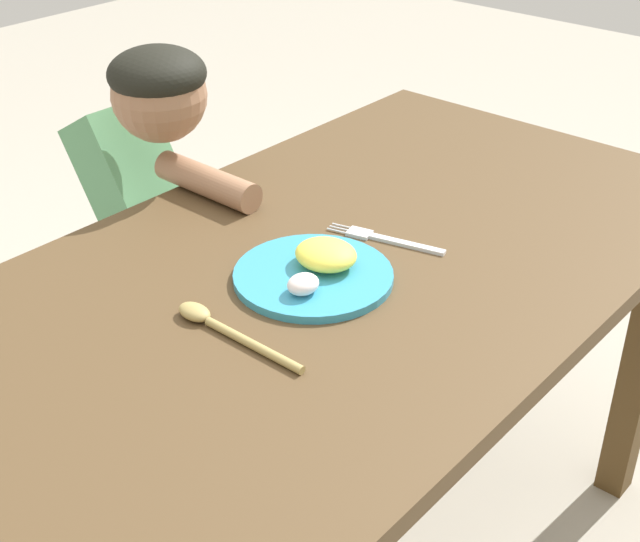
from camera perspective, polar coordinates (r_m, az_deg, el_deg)
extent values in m
cube|color=#503B23|center=(1.38, 1.45, 0.30)|extent=(1.38, 0.77, 0.03)
cube|color=#4F371B|center=(2.13, 5.42, 0.67)|extent=(0.06, 0.06, 0.70)
cylinder|color=teal|center=(1.31, -0.44, -0.32)|extent=(0.24, 0.24, 0.01)
ellipsoid|color=#F2E54D|center=(1.31, 0.38, 1.07)|extent=(0.09, 0.10, 0.04)
ellipsoid|color=red|center=(1.32, 1.42, 0.80)|extent=(0.04, 0.03, 0.02)
ellipsoid|color=white|center=(1.25, -1.09, -0.85)|extent=(0.05, 0.04, 0.03)
cube|color=silver|center=(1.40, 5.62, 1.72)|extent=(0.04, 0.13, 0.01)
cube|color=silver|center=(1.43, 2.56, 2.45)|extent=(0.04, 0.04, 0.01)
cylinder|color=silver|center=(1.45, 1.41, 2.92)|extent=(0.01, 0.03, 0.00)
cylinder|color=silver|center=(1.45, 1.25, 2.76)|extent=(0.01, 0.03, 0.00)
cylinder|color=silver|center=(1.44, 1.08, 2.60)|extent=(0.01, 0.03, 0.00)
cylinder|color=tan|center=(1.17, -4.32, -4.77)|extent=(0.01, 0.17, 0.01)
ellipsoid|color=tan|center=(1.23, -8.08, -2.62)|extent=(0.03, 0.05, 0.02)
cube|color=#443972|center=(2.01, -11.83, -5.17)|extent=(0.16, 0.12, 0.52)
cube|color=#599966|center=(1.74, -11.47, 4.64)|extent=(0.15, 0.27, 0.36)
sphere|color=#9E7051|center=(1.59, -10.33, 11.11)|extent=(0.17, 0.17, 0.17)
ellipsoid|color=black|center=(1.58, -10.46, 12.40)|extent=(0.17, 0.17, 0.09)
cylinder|color=#9E7051|center=(1.56, -7.28, 5.75)|extent=(0.05, 0.22, 0.05)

